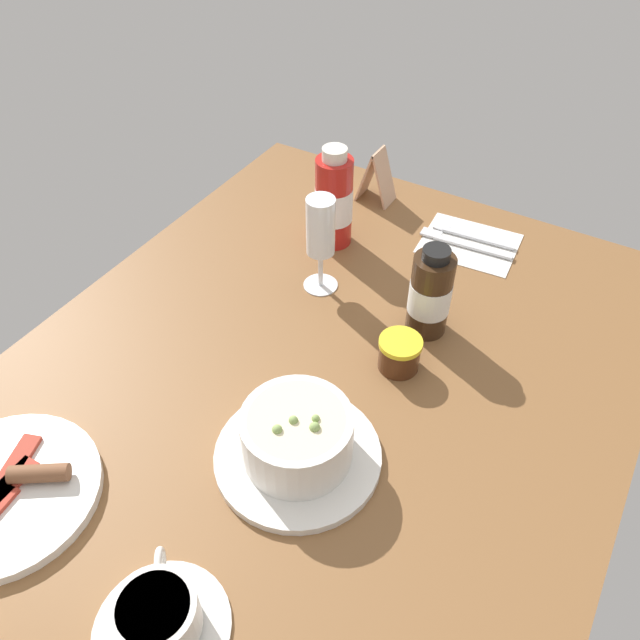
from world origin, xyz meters
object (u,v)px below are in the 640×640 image
Objects in this scene: cutlery_setting at (467,242)px; jam_jar at (399,353)px; porridge_bowl at (297,440)px; wine_glass at (321,232)px; menu_card at (377,176)px; sauce_bottle_red at (334,201)px; breakfast_plate at (3,493)px; coffee_cup at (158,618)px; sauce_bottle_brown at (430,294)px.

cutlery_setting is 2.81× the size of jam_jar.
porridge_bowl is 3.41× the size of jam_jar.
wine_glass reaches higher than menu_card.
sauce_bottle_red is 0.80× the size of breakfast_plate.
porridge_bowl is 1.21× the size of cutlery_setting.
coffee_cup reaches higher than cutlery_setting.
breakfast_plate is (-22.46, 27.32, -3.00)cm from porridge_bowl.
breakfast_plate is (-52.34, 31.51, -5.89)cm from sauce_bottle_brown.
jam_jar is at bearing -36.05° from breakfast_plate.
jam_jar reaches higher than cutlery_setting.
sauce_bottle_brown is 61.38cm from breakfast_plate.
wine_glass is 1.58× the size of menu_card.
jam_jar is 53.34cm from breakfast_plate.
sauce_bottle_brown reaches higher than breakfast_plate.
jam_jar is (45.19, -5.11, -0.00)cm from coffee_cup.
coffee_cup is at bearing 173.54° from jam_jar.
menu_card is at bearing 11.96° from coffee_cup.
breakfast_plate is at bearing 148.95° from sauce_bottle_brown.
menu_card is (15.64, -0.41, -3.09)cm from sauce_bottle_red.
jam_jar is (20.65, -4.05, -1.35)cm from porridge_bowl.
porridge_bowl is at bearing 172.03° from sauce_bottle_brown.
menu_card is at bearing 39.19° from sauce_bottle_brown.
sauce_bottle_red is 1.73× the size of menu_card.
cutlery_setting is (53.46, -1.91, -3.70)cm from porridge_bowl.
jam_jar is at bearing -148.69° from menu_card.
menu_card is (4.22, 20.38, 4.91)cm from cutlery_setting.
sauce_bottle_red is at bearing 14.99° from coffee_cup.
wine_glass is at bearing 25.69° from porridge_bowl.
sauce_bottle_brown is at bearing -7.97° from porridge_bowl.
cutlery_setting is at bearing -35.50° from wine_glass.
sauce_bottle_brown is at bearing -140.81° from menu_card.
sauce_bottle_brown is 26.12cm from sauce_bottle_red.
porridge_bowl is 24.60cm from coffee_cup.
coffee_cup reaches higher than jam_jar.
coffee_cup is at bearing -168.04° from menu_card.
porridge_bowl reaches higher than coffee_cup.
menu_card reaches higher than cutlery_setting.
wine_glass is 55.18cm from breakfast_plate.
wine_glass reaches higher than coffee_cup.
porridge_bowl is 1.16× the size of sauce_bottle_red.
sauce_bottle_red is (21.40, 22.94, 5.65)cm from jam_jar.
breakfast_plate reaches higher than cutlery_setting.
wine_glass reaches higher than sauce_bottle_brown.
wine_glass is 0.92× the size of sauce_bottle_red.
jam_jar is (-9.68, -18.64, -8.15)cm from wine_glass.
porridge_bowl is 1.48× the size of coffee_cup.
jam_jar is 10.17cm from sauce_bottle_brown.
wine_glass is at bearing -159.85° from sauce_bottle_red.
porridge_bowl is 2.01× the size of menu_card.
porridge_bowl is 46.29cm from sauce_bottle_red.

